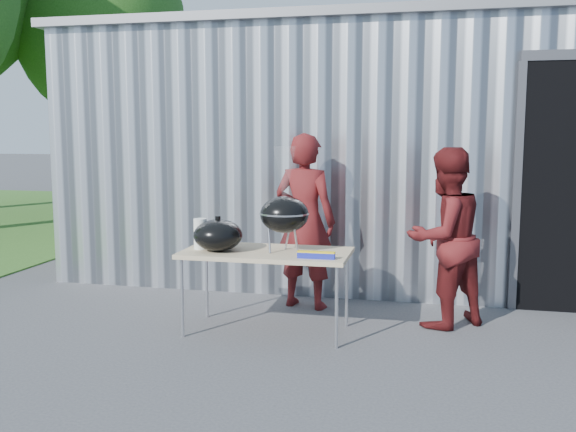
% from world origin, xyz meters
% --- Properties ---
extents(ground, '(80.00, 80.00, 0.00)m').
position_xyz_m(ground, '(0.00, 0.00, 0.00)').
color(ground, '#3F3F41').
extents(building, '(8.20, 6.20, 3.10)m').
position_xyz_m(building, '(0.92, 4.59, 1.54)').
color(building, silver).
rests_on(building, ground).
extents(tree_far, '(3.95, 3.95, 6.55)m').
position_xyz_m(tree_far, '(-6.50, 9.00, 4.27)').
color(tree_far, '#442D19').
rests_on(tree_far, ground).
extents(folding_table, '(1.50, 0.75, 0.75)m').
position_xyz_m(folding_table, '(-0.21, 0.40, 0.71)').
color(folding_table, tan).
rests_on(folding_table, ground).
extents(kettle_grill, '(0.44, 0.44, 0.94)m').
position_xyz_m(kettle_grill, '(-0.04, 0.38, 1.17)').
color(kettle_grill, black).
rests_on(kettle_grill, folding_table).
extents(grill_lid, '(0.44, 0.44, 0.32)m').
position_xyz_m(grill_lid, '(-0.63, 0.30, 0.89)').
color(grill_lid, black).
rests_on(grill_lid, folding_table).
extents(paper_towels, '(0.12, 0.12, 0.28)m').
position_xyz_m(paper_towels, '(-0.82, 0.35, 0.89)').
color(paper_towels, white).
rests_on(paper_towels, folding_table).
extents(white_tub, '(0.20, 0.15, 0.10)m').
position_xyz_m(white_tub, '(-0.76, 0.60, 0.80)').
color(white_tub, white).
rests_on(white_tub, folding_table).
extents(foil_box, '(0.32, 0.05, 0.06)m').
position_xyz_m(foil_box, '(0.29, 0.15, 0.78)').
color(foil_box, '#1922A2').
rests_on(foil_box, folding_table).
extents(person_cook, '(0.73, 0.56, 1.80)m').
position_xyz_m(person_cook, '(-0.04, 1.29, 0.90)').
color(person_cook, '#581516').
rests_on(person_cook, ground).
extents(person_bystander, '(1.03, 1.01, 1.67)m').
position_xyz_m(person_bystander, '(1.36, 0.95, 0.84)').
color(person_bystander, '#581516').
rests_on(person_bystander, ground).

